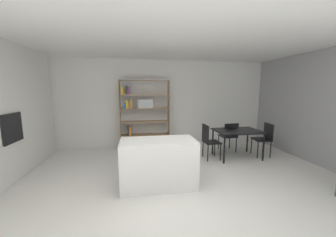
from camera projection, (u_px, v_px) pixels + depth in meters
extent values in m
plane|color=silver|center=(175.00, 196.00, 3.26)|extent=(10.26, 10.26, 0.00)
cube|color=white|center=(176.00, 24.00, 2.85)|extent=(7.45, 6.45, 0.06)
cube|color=white|center=(156.00, 103.00, 6.18)|extent=(7.45, 0.06, 2.75)
cube|color=black|center=(12.00, 128.00, 3.64)|extent=(0.04, 0.57, 0.57)
cylinder|color=#B7BABC|center=(9.00, 116.00, 3.60)|extent=(0.02, 0.46, 0.02)
cube|color=white|center=(158.00, 163.00, 3.57)|extent=(1.39, 0.68, 0.89)
cube|color=#997551|center=(120.00, 115.00, 5.71)|extent=(0.02, 0.33, 2.10)
cube|color=#997551|center=(169.00, 114.00, 5.95)|extent=(0.02, 0.33, 2.10)
cube|color=#997551|center=(144.00, 80.00, 5.68)|extent=(1.50, 0.33, 0.02)
cube|color=#997551|center=(145.00, 148.00, 5.99)|extent=(1.50, 0.33, 0.02)
cube|color=#997551|center=(145.00, 134.00, 5.92)|extent=(1.45, 0.33, 0.02)
cube|color=#997551|center=(145.00, 121.00, 5.86)|extent=(1.45, 0.33, 0.02)
cube|color=#997551|center=(145.00, 108.00, 5.80)|extent=(1.45, 0.33, 0.02)
cube|color=#997551|center=(144.00, 95.00, 5.74)|extent=(1.45, 0.33, 0.02)
cube|color=#2D6BAD|center=(128.00, 145.00, 5.88)|extent=(0.03, 0.27, 0.22)
cube|color=silver|center=(129.00, 146.00, 5.89)|extent=(0.05, 0.27, 0.15)
cube|color=#38383D|center=(128.00, 131.00, 5.82)|extent=(0.05, 0.27, 0.25)
cube|color=orange|center=(130.00, 131.00, 5.83)|extent=(0.05, 0.27, 0.23)
cube|color=#2D6BAD|center=(125.00, 106.00, 5.69)|extent=(0.05, 0.27, 0.15)
cube|color=gold|center=(127.00, 104.00, 5.70)|extent=(0.06, 0.27, 0.23)
cube|color=orange|center=(129.00, 105.00, 5.71)|extent=(0.04, 0.27, 0.18)
cube|color=gold|center=(131.00, 104.00, 5.72)|extent=(0.03, 0.27, 0.25)
cube|color=gold|center=(122.00, 91.00, 5.62)|extent=(0.06, 0.27, 0.22)
cube|color=orange|center=(124.00, 91.00, 5.63)|extent=(0.03, 0.27, 0.16)
cube|color=#38383D|center=(126.00, 90.00, 5.63)|extent=(0.05, 0.27, 0.25)
cube|color=#8E4793|center=(129.00, 91.00, 5.65)|extent=(0.05, 0.27, 0.21)
cube|color=#B7BABC|center=(145.00, 104.00, 5.78)|extent=(0.44, 0.29, 0.26)
cube|color=black|center=(238.00, 131.00, 5.06)|extent=(1.19, 0.84, 0.03)
cylinder|color=black|center=(224.00, 149.00, 4.67)|extent=(0.04, 0.04, 0.71)
cylinder|color=black|center=(264.00, 147.00, 4.84)|extent=(0.04, 0.04, 0.71)
cylinder|color=black|center=(213.00, 142.00, 5.38)|extent=(0.04, 0.04, 0.71)
cylinder|color=black|center=(247.00, 140.00, 5.55)|extent=(0.04, 0.04, 0.71)
cube|color=black|center=(228.00, 136.00, 5.63)|extent=(0.44, 0.45, 0.03)
cube|color=black|center=(232.00, 130.00, 5.40)|extent=(0.43, 0.05, 0.40)
cylinder|color=black|center=(229.00, 142.00, 5.88)|extent=(0.03, 0.03, 0.44)
cylinder|color=black|center=(219.00, 142.00, 5.81)|extent=(0.03, 0.03, 0.44)
cylinder|color=black|center=(236.00, 145.00, 5.51)|extent=(0.03, 0.03, 0.44)
cylinder|color=black|center=(225.00, 146.00, 5.44)|extent=(0.03, 0.03, 0.44)
cube|color=black|center=(261.00, 139.00, 5.21)|extent=(0.46, 0.49, 0.03)
cube|color=black|center=(269.00, 131.00, 5.18)|extent=(0.09, 0.44, 0.43)
cylinder|color=black|center=(251.00, 146.00, 5.43)|extent=(0.03, 0.03, 0.45)
cylinder|color=black|center=(258.00, 150.00, 5.05)|extent=(0.03, 0.03, 0.45)
cylinder|color=black|center=(263.00, 146.00, 5.44)|extent=(0.03, 0.03, 0.45)
cylinder|color=black|center=(270.00, 150.00, 5.06)|extent=(0.03, 0.03, 0.45)
cube|color=black|center=(212.00, 142.00, 4.98)|extent=(0.41, 0.42, 0.03)
cube|color=black|center=(205.00, 133.00, 4.91)|extent=(0.04, 0.41, 0.46)
cylinder|color=black|center=(220.00, 152.00, 4.88)|extent=(0.03, 0.03, 0.44)
cylinder|color=black|center=(215.00, 148.00, 5.22)|extent=(0.03, 0.03, 0.44)
cylinder|color=black|center=(208.00, 153.00, 4.82)|extent=(0.03, 0.03, 0.44)
cylinder|color=black|center=(203.00, 149.00, 5.15)|extent=(0.03, 0.03, 0.44)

